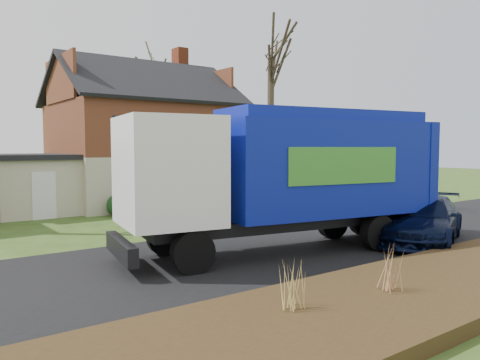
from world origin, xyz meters
TOP-DOWN VIEW (x-y plane):
  - ground at (0.00, 0.00)m, footprint 120.00×120.00m
  - road at (0.00, 0.00)m, footprint 80.00×7.00m
  - mulch_verge at (0.00, -5.30)m, footprint 80.00×3.50m
  - main_house at (1.49, 13.91)m, footprint 12.95×8.95m
  - garbage_truck at (0.34, -0.40)m, footprint 10.32×4.33m
  - silver_sedan at (-0.04, 5.03)m, footprint 4.33×2.00m
  - navy_wagon at (4.73, -2.01)m, footprint 5.71×4.17m
  - tree_front_east at (7.10, 8.75)m, footprint 4.05×4.05m
  - tree_back at (6.46, 21.16)m, footprint 3.61×3.61m
  - grass_clump_west at (-3.70, -4.84)m, footprint 0.32×0.27m
  - grass_clump_mid at (-1.47, -5.25)m, footprint 0.32×0.26m

SIDE VIEW (x-z plane):
  - ground at x=0.00m, z-range 0.00..0.00m
  - road at x=0.00m, z-range 0.00..0.02m
  - mulch_verge at x=0.00m, z-range 0.00..0.30m
  - silver_sedan at x=-0.04m, z-range 0.00..1.37m
  - grass_clump_west at x=-3.70m, z-range 0.30..1.15m
  - grass_clump_mid at x=-1.47m, z-range 0.30..1.20m
  - navy_wagon at x=4.73m, z-range 0.00..1.54m
  - garbage_truck at x=0.34m, z-range 0.33..4.62m
  - main_house at x=1.49m, z-range -0.60..8.66m
  - tree_front_east at x=7.10m, z-range 3.52..14.78m
  - tree_back at x=6.46m, z-range 3.82..15.26m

